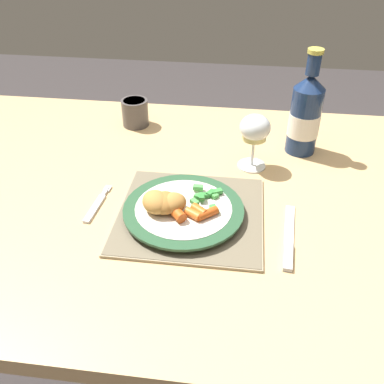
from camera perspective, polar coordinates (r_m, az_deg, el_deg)
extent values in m
plane|color=#383333|center=(1.53, -1.89, -22.83)|extent=(6.00, 6.00, 0.00)
cube|color=tan|center=(0.99, -2.70, -0.54)|extent=(1.31, 0.92, 0.04)
cube|color=tan|center=(1.70, -20.29, -1.01)|extent=(0.06, 0.06, 0.70)
cube|color=tan|center=(1.59, 22.20, -4.32)|extent=(0.06, 0.06, 0.70)
cube|color=gray|center=(0.90, -0.24, -3.01)|extent=(0.30, 0.30, 0.01)
cube|color=#6B604A|center=(0.90, -0.25, -2.84)|extent=(0.30, 0.29, 0.00)
cylinder|color=silver|center=(0.89, -1.13, -2.72)|extent=(0.21, 0.21, 0.01)
cylinder|color=#2D5638|center=(0.89, -1.14, -2.26)|extent=(0.25, 0.25, 0.01)
cylinder|color=silver|center=(0.88, -1.14, -2.09)|extent=(0.20, 0.20, 0.00)
ellipsoid|color=#B77F3D|center=(0.87, -4.83, -1.34)|extent=(0.08, 0.08, 0.04)
ellipsoid|color=#B77F3D|center=(0.86, -2.68, -1.48)|extent=(0.08, 0.08, 0.04)
ellipsoid|color=#A87033|center=(0.87, -3.66, -1.44)|extent=(0.07, 0.07, 0.04)
cube|color=green|center=(0.87, 2.97, -2.28)|extent=(0.02, 0.03, 0.01)
cube|color=green|center=(0.92, 3.36, 0.03)|extent=(0.03, 0.02, 0.01)
cube|color=#338438|center=(0.90, 1.28, -0.63)|extent=(0.01, 0.02, 0.01)
cube|color=green|center=(0.90, 0.87, -0.67)|extent=(0.02, 0.02, 0.01)
cube|color=#338438|center=(0.91, 1.50, -0.54)|extent=(0.02, 0.02, 0.01)
cube|color=#338438|center=(0.91, 2.51, -0.13)|extent=(0.02, 0.02, 0.01)
cube|color=#4CA84C|center=(0.93, 0.82, 0.62)|extent=(0.02, 0.01, 0.01)
cube|color=#4CA84C|center=(0.88, 0.32, -1.34)|extent=(0.02, 0.02, 0.01)
cube|color=#4CA84C|center=(0.91, 2.80, -0.37)|extent=(0.03, 0.03, 0.01)
cylinder|color=#CC5119|center=(0.85, -1.90, -2.95)|extent=(0.04, 0.04, 0.02)
cylinder|color=orange|center=(0.85, 0.16, -2.96)|extent=(0.04, 0.03, 0.02)
cylinder|color=#CC5119|center=(0.86, 2.03, -2.89)|extent=(0.05, 0.04, 0.02)
cylinder|color=orange|center=(0.86, 0.97, -2.49)|extent=(0.04, 0.04, 0.02)
cube|color=silver|center=(0.94, -12.86, -2.17)|extent=(0.02, 0.10, 0.01)
cube|color=silver|center=(0.98, -11.62, -0.20)|extent=(0.01, 0.02, 0.01)
cube|color=silver|center=(1.00, -10.89, 0.42)|extent=(0.00, 0.02, 0.00)
cube|color=silver|center=(1.00, -11.10, 0.45)|extent=(0.00, 0.02, 0.00)
cube|color=silver|center=(1.00, -11.32, 0.48)|extent=(0.00, 0.02, 0.00)
cube|color=silver|center=(1.00, -11.53, 0.50)|extent=(0.00, 0.02, 0.00)
cube|color=silver|center=(0.90, 12.88, -4.31)|extent=(0.03, 0.13, 0.00)
cube|color=#B2B2B7|center=(0.83, 12.69, -8.46)|extent=(0.02, 0.07, 0.01)
cylinder|color=silver|center=(1.07, 7.93, 3.53)|extent=(0.07, 0.07, 0.00)
cylinder|color=silver|center=(1.05, 8.10, 5.28)|extent=(0.01, 0.01, 0.07)
ellipsoid|color=silver|center=(1.02, 8.41, 8.52)|extent=(0.07, 0.07, 0.06)
cylinder|color=#E0D684|center=(1.03, 8.33, 7.66)|extent=(0.06, 0.06, 0.03)
cylinder|color=navy|center=(1.13, 14.72, 9.15)|extent=(0.08, 0.08, 0.17)
cone|color=navy|center=(1.08, 15.55, 13.98)|extent=(0.08, 0.08, 0.03)
cylinder|color=navy|center=(1.07, 15.92, 16.08)|extent=(0.03, 0.03, 0.05)
cylinder|color=#BFB74C|center=(1.06, 16.20, 17.61)|extent=(0.04, 0.04, 0.01)
cylinder|color=white|center=(1.13, 14.66, 8.77)|extent=(0.08, 0.08, 0.06)
cylinder|color=#4C4747|center=(1.25, -7.60, 10.44)|extent=(0.08, 0.08, 0.08)
cylinder|color=#2A2727|center=(1.24, -7.72, 11.86)|extent=(0.06, 0.06, 0.01)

